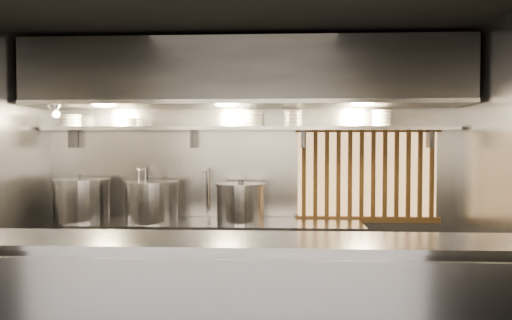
# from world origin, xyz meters

# --- Properties ---
(ceiling) EXTENTS (4.50, 4.50, 0.00)m
(ceiling) POSITION_xyz_m (0.00, 0.00, 2.80)
(ceiling) COLOR black
(ceiling) RESTS_ON wall_back
(wall_back) EXTENTS (4.50, 0.00, 4.50)m
(wall_back) POSITION_xyz_m (0.00, 1.50, 1.40)
(wall_back) COLOR gray
(wall_back) RESTS_ON floor
(cooking_bench) EXTENTS (3.00, 0.70, 0.90)m
(cooking_bench) POSITION_xyz_m (-0.30, 1.13, 0.45)
(cooking_bench) COLOR gray
(cooking_bench) RESTS_ON floor
(bowl_shelf) EXTENTS (4.40, 0.34, 0.04)m
(bowl_shelf) POSITION_xyz_m (0.00, 1.32, 1.88)
(bowl_shelf) COLOR gray
(bowl_shelf) RESTS_ON wall_back
(exhaust_hood) EXTENTS (4.40, 0.81, 0.65)m
(exhaust_hood) POSITION_xyz_m (0.00, 1.10, 2.42)
(exhaust_hood) COLOR #2D2D30
(exhaust_hood) RESTS_ON ceiling
(wood_screen) EXTENTS (1.56, 0.09, 1.04)m
(wood_screen) POSITION_xyz_m (1.30, 1.45, 1.38)
(wood_screen) COLOR #E8AF68
(wood_screen) RESTS_ON wall_back
(faucet_left) EXTENTS (0.04, 0.30, 0.50)m
(faucet_left) POSITION_xyz_m (-1.15, 1.37, 1.31)
(faucet_left) COLOR silver
(faucet_left) RESTS_ON wall_back
(faucet_right) EXTENTS (0.04, 0.30, 0.50)m
(faucet_right) POSITION_xyz_m (-0.45, 1.37, 1.31)
(faucet_right) COLOR silver
(faucet_right) RESTS_ON wall_back
(heat_lamp) EXTENTS (0.25, 0.35, 0.20)m
(heat_lamp) POSITION_xyz_m (-1.90, 0.85, 2.07)
(heat_lamp) COLOR gray
(heat_lamp) RESTS_ON exhaust_hood
(pendant_bulb) EXTENTS (0.09, 0.09, 0.19)m
(pendant_bulb) POSITION_xyz_m (-0.10, 1.20, 1.96)
(pendant_bulb) COLOR #2D2D30
(pendant_bulb) RESTS_ON exhaust_hood
(stock_pot_left) EXTENTS (0.73, 0.73, 0.49)m
(stock_pot_left) POSITION_xyz_m (-1.75, 1.14, 1.12)
(stock_pot_left) COLOR gray
(stock_pot_left) RESTS_ON cooking_bench
(stock_pot_mid) EXTENTS (0.59, 0.59, 0.46)m
(stock_pot_mid) POSITION_xyz_m (-0.98, 1.09, 1.11)
(stock_pot_mid) COLOR gray
(stock_pot_mid) RESTS_ON cooking_bench
(stock_pot_right) EXTENTS (0.61, 0.61, 0.45)m
(stock_pot_right) POSITION_xyz_m (-0.05, 1.12, 1.10)
(stock_pot_right) COLOR gray
(stock_pot_right) RESTS_ON cooking_bench
(bowl_stack_0) EXTENTS (0.23, 0.23, 0.13)m
(bowl_stack_0) POSITION_xyz_m (-1.94, 1.32, 1.97)
(bowl_stack_0) COLOR white
(bowl_stack_0) RESTS_ON bowl_shelf
(bowl_stack_1) EXTENTS (0.20, 0.20, 0.09)m
(bowl_stack_1) POSITION_xyz_m (-1.25, 1.32, 1.95)
(bowl_stack_1) COLOR white
(bowl_stack_1) RESTS_ON bowl_shelf
(bowl_stack_2) EXTENTS (0.22, 0.22, 0.17)m
(bowl_stack_2) POSITION_xyz_m (0.07, 1.32, 1.98)
(bowl_stack_2) COLOR white
(bowl_stack_2) RESTS_ON bowl_shelf
(bowl_stack_3) EXTENTS (0.20, 0.20, 0.17)m
(bowl_stack_3) POSITION_xyz_m (0.49, 1.32, 1.98)
(bowl_stack_3) COLOR white
(bowl_stack_3) RESTS_ON bowl_shelf
(bowl_stack_4) EXTENTS (0.22, 0.22, 0.17)m
(bowl_stack_4) POSITION_xyz_m (1.43, 1.32, 1.98)
(bowl_stack_4) COLOR white
(bowl_stack_4) RESTS_ON bowl_shelf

